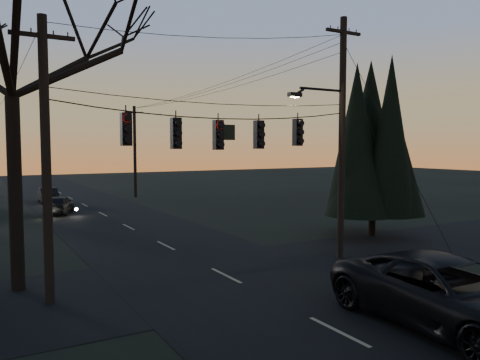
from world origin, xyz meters
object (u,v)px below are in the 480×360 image
utility_pole_right (340,258)px  suv_near (449,294)px  utility_pole_left (50,304)px  sedan_oncoming_a (59,205)px  sedan_oncoming_b (48,195)px  evergreen_right (374,143)px  bare_tree_left (9,16)px  utility_pole_far_r (136,197)px

utility_pole_right → suv_near: (-2.89, -7.25, 0.91)m
utility_pole_left → sedan_oncoming_a: bearing=80.3°
sedan_oncoming_b → suv_near: bearing=99.2°
utility_pole_left → suv_near: bearing=-40.1°
utility_pole_right → evergreen_right: evergreen_right is taller
bare_tree_left → evergreen_right: bare_tree_left is taller
sedan_oncoming_a → utility_pole_far_r: bearing=-114.4°
evergreen_right → sedan_oncoming_b: bearing=117.1°
utility_pole_right → utility_pole_left: utility_pole_right is taller
utility_pole_right → utility_pole_far_r: (0.00, 28.00, 0.00)m
sedan_oncoming_b → bare_tree_left: bearing=81.4°
bare_tree_left → sedan_oncoming_b: size_ratio=3.31×
utility_pole_left → evergreen_right: bearing=10.1°
utility_pole_left → evergreen_right: evergreen_right is taller
utility_pole_left → utility_pole_right: bearing=0.0°
utility_pole_far_r → sedan_oncoming_a: bearing=-134.4°
evergreen_right → sedan_oncoming_a: bearing=127.7°
utility_pole_left → sedan_oncoming_b: size_ratio=2.23×
utility_pole_left → sedan_oncoming_a: (3.38, 19.71, 0.66)m
utility_pole_right → evergreen_right: (4.87, 2.92, 4.91)m
utility_pole_left → sedan_oncoming_a: size_ratio=2.20×
suv_near → utility_pole_left: bearing=142.5°
utility_pole_right → utility_pole_left: (-11.50, 0.00, 0.00)m
bare_tree_left → evergreen_right: (17.07, 0.94, -3.91)m
suv_near → sedan_oncoming_a: size_ratio=1.69×
utility_pole_right → utility_pole_left: bearing=180.0°
utility_pole_left → sedan_oncoming_a: 20.01m
bare_tree_left → sedan_oncoming_b: (4.43, 25.62, -8.20)m
bare_tree_left → evergreen_right: 17.54m
utility_pole_left → evergreen_right: size_ratio=0.98×
utility_pole_right → suv_near: bearing=-111.8°
evergreen_right → sedan_oncoming_a: evergreen_right is taller
utility_pole_left → bare_tree_left: (-0.70, 1.98, 8.83)m
bare_tree_left → suv_near: bare_tree_left is taller
suv_near → bare_tree_left: bearing=137.9°
utility_pole_far_r → sedan_oncoming_b: utility_pole_far_r is taller
utility_pole_far_r → evergreen_right: evergreen_right is taller
sedan_oncoming_a → utility_pole_left: bearing=100.3°
utility_pole_right → sedan_oncoming_a: bearing=112.4°
utility_pole_far_r → sedan_oncoming_b: bearing=-177.0°
sedan_oncoming_a → sedan_oncoming_b: (0.36, 7.89, -0.03)m
sedan_oncoming_a → sedan_oncoming_b: sedan_oncoming_a is taller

